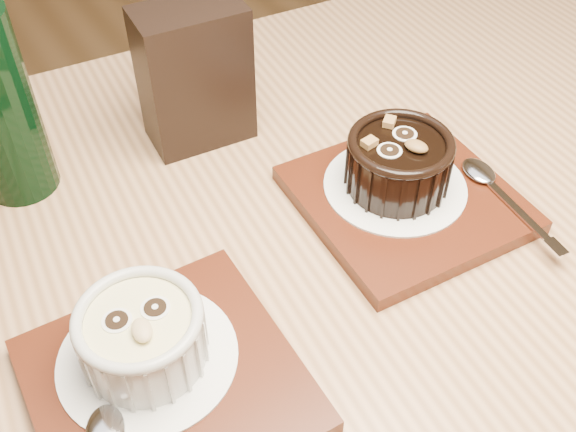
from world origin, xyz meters
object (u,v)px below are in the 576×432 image
at_px(tray_right, 406,199).
at_px(condiment_stand, 195,76).
at_px(ramekin_white, 142,334).
at_px(tray_left, 168,385).
at_px(ramekin_dark, 399,161).
at_px(table, 300,337).

bearing_deg(tray_right, condiment_stand, 119.26).
distance_m(ramekin_white, condiment_stand, 0.28).
height_order(tray_left, condiment_stand, condiment_stand).
relative_size(tray_right, ramekin_dark, 1.93).
height_order(tray_left, ramekin_dark, ramekin_dark).
height_order(tray_left, tray_right, same).
bearing_deg(condiment_stand, table, -94.30).
distance_m(table, ramekin_dark, 0.19).
xyz_separation_m(tray_left, condiment_stand, (0.16, 0.25, 0.06)).
distance_m(ramekin_white, tray_right, 0.27).
relative_size(ramekin_dark, condiment_stand, 0.67).
height_order(ramekin_white, ramekin_dark, ramekin_dark).
distance_m(tray_right, ramekin_dark, 0.04).
height_order(table, tray_right, tray_right).
bearing_deg(condiment_stand, tray_left, -121.85).
xyz_separation_m(ramekin_white, tray_right, (0.27, 0.03, -0.04)).
bearing_deg(condiment_stand, ramekin_dark, -59.71).
bearing_deg(ramekin_white, ramekin_dark, 19.17).
xyz_separation_m(ramekin_white, condiment_stand, (0.16, 0.23, 0.03)).
relative_size(ramekin_white, condiment_stand, 0.64).
bearing_deg(tray_left, tray_right, 12.16).
bearing_deg(ramekin_dark, tray_right, -99.78).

